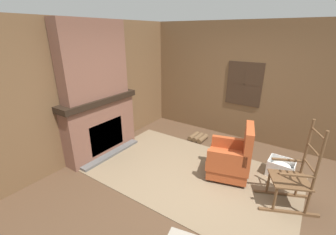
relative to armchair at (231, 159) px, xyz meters
The scene contains 13 objects.
ground_plane 0.82m from the armchair, 117.71° to the right, with size 14.00×14.00×0.00m, color #4C3523.
wood_panel_wall_left 2.95m from the armchair, 166.38° to the right, with size 0.06×5.26×2.64m.
wood_panel_wall_back 1.99m from the armchair, 101.46° to the left, with size 5.26×0.09×2.64m.
fireplace_hearth 2.60m from the armchair, 165.31° to the right, with size 0.54×1.67×1.21m.
chimney_breast 3.03m from the armchair, 165.38° to the right, with size 0.29×1.38×1.41m.
area_rug 0.79m from the armchair, 154.30° to the right, with size 3.60×2.18×0.01m.
armchair is the anchor object (origin of this frame).
rocking_chair 0.97m from the armchair, 10.94° to the right, with size 0.90×0.71×1.30m.
firewood_stack 1.53m from the armchair, 138.52° to the left, with size 0.37×0.38×0.12m.
laundry_basket 0.93m from the armchair, 36.32° to the left, with size 0.43×0.37×0.30m.
oil_lamp_vase 3.01m from the armchair, 153.30° to the right, with size 0.11×0.11×0.28m.
storage_case 2.75m from the armchair, behind, with size 0.16×0.26×0.15m.
decorative_plate_on_mantel 2.85m from the armchair, 163.60° to the right, with size 0.06×0.24×0.24m.
Camera 1 is at (1.31, -2.71, 2.40)m, focal length 24.00 mm.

